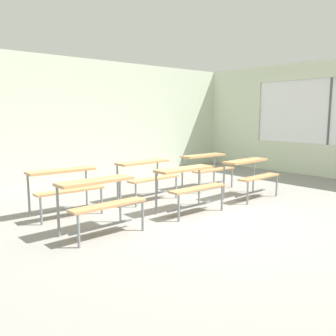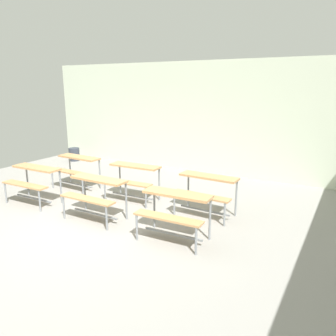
{
  "view_description": "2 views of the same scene",
  "coord_description": "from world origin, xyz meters",
  "px_view_note": "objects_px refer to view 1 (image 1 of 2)",
  "views": [
    {
      "loc": [
        -4.13,
        -3.84,
        1.64
      ],
      "look_at": [
        -0.05,
        0.94,
        0.69
      ],
      "focal_mm": 38.32,
      "sensor_mm": 36.0,
      "label": 1
    },
    {
      "loc": [
        3.9,
        -3.83,
        2.38
      ],
      "look_at": [
        0.69,
        1.73,
        0.75
      ],
      "focal_mm": 35.35,
      "sensor_mm": 36.0,
      "label": 2
    }
  ],
  "objects_px": {
    "desk_bench_r0c0": "(100,193)",
    "desk_bench_r1c1": "(147,171)",
    "desk_bench_r0c2": "(250,169)",
    "desk_bench_r1c2": "(207,163)",
    "desk_bench_r0c1": "(189,179)",
    "desk_bench_r1c0": "(64,181)"
  },
  "relations": [
    {
      "from": "desk_bench_r0c1",
      "to": "desk_bench_r0c2",
      "type": "relative_size",
      "value": 0.98
    },
    {
      "from": "desk_bench_r1c0",
      "to": "desk_bench_r1c2",
      "type": "bearing_deg",
      "value": 1.63
    },
    {
      "from": "desk_bench_r0c0",
      "to": "desk_bench_r0c2",
      "type": "xyz_separation_m",
      "value": [
        3.31,
        -0.03,
        0.0
      ]
    },
    {
      "from": "desk_bench_r0c2",
      "to": "desk_bench_r0c1",
      "type": "bearing_deg",
      "value": 176.71
    },
    {
      "from": "desk_bench_r0c2",
      "to": "desk_bench_r1c1",
      "type": "bearing_deg",
      "value": 142.06
    },
    {
      "from": "desk_bench_r1c1",
      "to": "desk_bench_r0c2",
      "type": "bearing_deg",
      "value": -38.27
    },
    {
      "from": "desk_bench_r0c2",
      "to": "desk_bench_r0c0",
      "type": "bearing_deg",
      "value": 177.08
    },
    {
      "from": "desk_bench_r1c1",
      "to": "desk_bench_r1c0",
      "type": "bearing_deg",
      "value": 176.2
    },
    {
      "from": "desk_bench_r0c2",
      "to": "desk_bench_r1c2",
      "type": "xyz_separation_m",
      "value": [
        0.02,
        1.18,
        0.0
      ]
    },
    {
      "from": "desk_bench_r0c2",
      "to": "desk_bench_r1c1",
      "type": "height_order",
      "value": "same"
    },
    {
      "from": "desk_bench_r0c2",
      "to": "desk_bench_r1c2",
      "type": "height_order",
      "value": "same"
    },
    {
      "from": "desk_bench_r0c0",
      "to": "desk_bench_r1c1",
      "type": "bearing_deg",
      "value": 32.96
    },
    {
      "from": "desk_bench_r0c1",
      "to": "desk_bench_r1c0",
      "type": "height_order",
      "value": "same"
    },
    {
      "from": "desk_bench_r0c0",
      "to": "desk_bench_r0c2",
      "type": "relative_size",
      "value": 0.99
    },
    {
      "from": "desk_bench_r0c0",
      "to": "desk_bench_r1c1",
      "type": "height_order",
      "value": "same"
    },
    {
      "from": "desk_bench_r1c0",
      "to": "desk_bench_r1c2",
      "type": "xyz_separation_m",
      "value": [
        3.31,
        -0.03,
        0.0
      ]
    },
    {
      "from": "desk_bench_r1c0",
      "to": "desk_bench_r1c1",
      "type": "height_order",
      "value": "same"
    },
    {
      "from": "desk_bench_r0c1",
      "to": "desk_bench_r1c2",
      "type": "distance_m",
      "value": 2.02
    },
    {
      "from": "desk_bench_r0c0",
      "to": "desk_bench_r0c2",
      "type": "distance_m",
      "value": 3.31
    },
    {
      "from": "desk_bench_r0c0",
      "to": "desk_bench_r1c0",
      "type": "distance_m",
      "value": 1.18
    },
    {
      "from": "desk_bench_r1c0",
      "to": "desk_bench_r1c2",
      "type": "relative_size",
      "value": 1.01
    },
    {
      "from": "desk_bench_r1c2",
      "to": "desk_bench_r1c0",
      "type": "bearing_deg",
      "value": -179.05
    }
  ]
}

